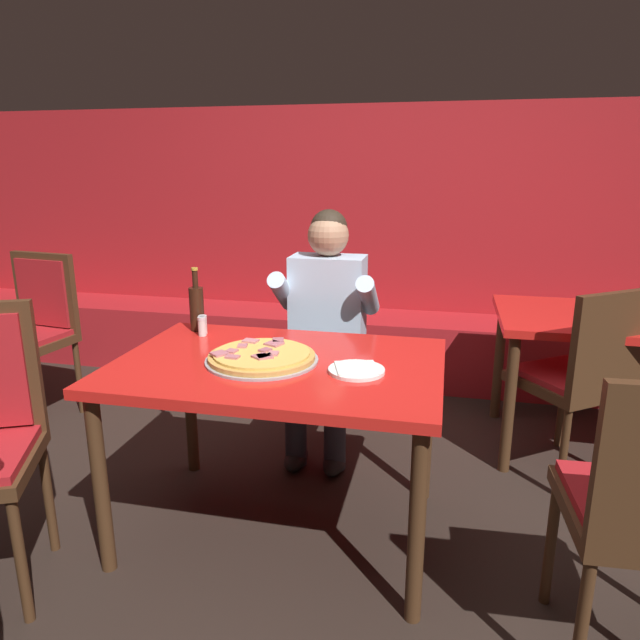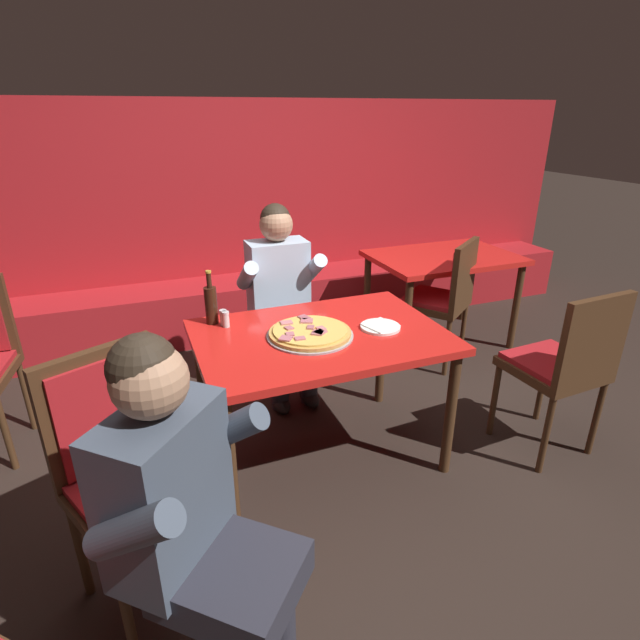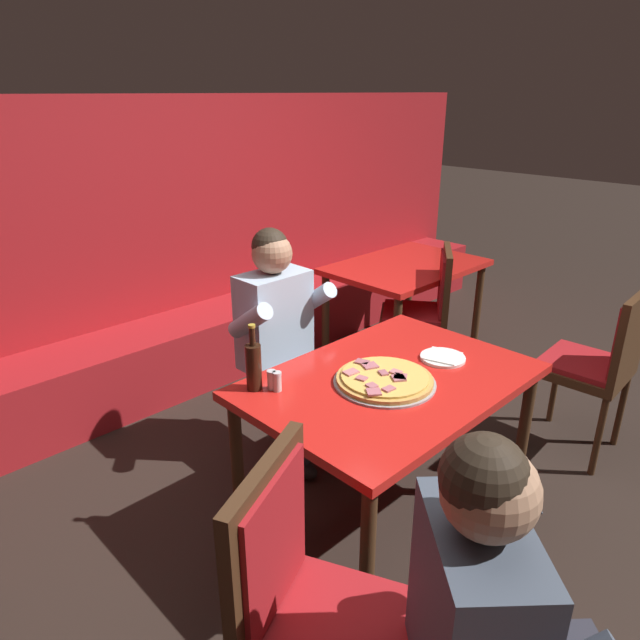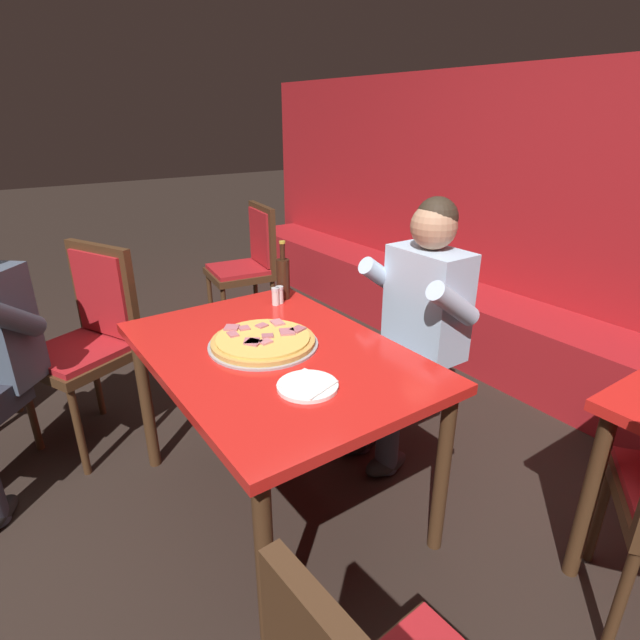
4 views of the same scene
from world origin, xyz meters
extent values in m
plane|color=black|center=(0.00, 0.00, 0.00)|extent=(24.00, 24.00, 0.00)
cube|color=#A3191E|center=(0.00, 2.18, 0.95)|extent=(6.80, 0.16, 1.90)
cube|color=#A3191E|center=(0.00, 1.86, 0.23)|extent=(6.46, 0.48, 0.46)
cylinder|color=#422816|center=(-0.57, -0.38, 0.36)|extent=(0.06, 0.06, 0.71)
cylinder|color=#422816|center=(0.57, -0.38, 0.36)|extent=(0.06, 0.06, 0.71)
cylinder|color=#422816|center=(-0.57, 0.38, 0.36)|extent=(0.06, 0.06, 0.71)
cylinder|color=#422816|center=(0.57, 0.38, 0.36)|extent=(0.06, 0.06, 0.71)
cube|color=red|center=(0.00, 0.00, 0.73)|extent=(1.27, 0.88, 0.04)
cylinder|color=#9E9EA3|center=(-0.06, -0.02, 0.76)|extent=(0.44, 0.44, 0.01)
cylinder|color=#C69347|center=(-0.06, -0.02, 0.77)|extent=(0.42, 0.42, 0.02)
cylinder|color=#E0B251|center=(-0.06, -0.02, 0.78)|extent=(0.37, 0.37, 0.01)
cube|color=#C6757A|center=(-0.01, -0.03, 0.79)|extent=(0.05, 0.05, 0.01)
cube|color=#B76670|center=(-0.16, 0.03, 0.79)|extent=(0.05, 0.05, 0.01)
cube|color=#A85B66|center=(-0.04, 0.13, 0.79)|extent=(0.06, 0.07, 0.01)
cube|color=#B76670|center=(-0.15, -0.11, 0.79)|extent=(0.05, 0.04, 0.01)
cube|color=#B76670|center=(-0.04, -0.08, 0.79)|extent=(0.08, 0.08, 0.01)
cube|color=#B76670|center=(-0.18, -0.04, 0.79)|extent=(0.05, 0.05, 0.01)
cube|color=#B76670|center=(-0.03, -0.07, 0.79)|extent=(0.08, 0.08, 0.01)
cube|color=#A85B66|center=(-0.05, 0.00, 0.79)|extent=(0.05, 0.06, 0.01)
cube|color=#B76670|center=(-0.04, 0.08, 0.79)|extent=(0.08, 0.08, 0.01)
cube|color=#B76670|center=(-0.21, -0.08, 0.79)|extent=(0.08, 0.08, 0.01)
cube|color=#C6757A|center=(-0.15, 0.10, 0.79)|extent=(0.07, 0.05, 0.01)
cylinder|color=white|center=(0.32, -0.05, 0.76)|extent=(0.21, 0.21, 0.01)
cube|color=white|center=(0.32, -0.05, 0.77)|extent=(0.19, 0.19, 0.01)
cylinder|color=black|center=(-0.49, 0.34, 0.85)|extent=(0.07, 0.07, 0.20)
cylinder|color=black|center=(-0.49, 0.34, 0.99)|extent=(0.03, 0.03, 0.08)
cylinder|color=#B29933|center=(-0.49, 0.34, 1.04)|extent=(0.03, 0.03, 0.01)
cylinder|color=silver|center=(-0.44, 0.29, 0.79)|extent=(0.04, 0.04, 0.07)
cylinder|color=silver|center=(-0.44, 0.29, 0.77)|extent=(0.03, 0.03, 0.04)
cylinder|color=silver|center=(-0.44, 0.29, 0.83)|extent=(0.04, 0.04, 0.01)
cylinder|color=silver|center=(-0.43, 0.26, 0.79)|extent=(0.04, 0.04, 0.07)
cylinder|color=#28231E|center=(-0.43, 0.26, 0.77)|extent=(0.03, 0.03, 0.04)
cylinder|color=silver|center=(-0.43, 0.26, 0.83)|extent=(0.04, 0.04, 0.01)
ellipsoid|color=black|center=(-0.07, 0.52, 0.04)|extent=(0.11, 0.24, 0.09)
ellipsoid|color=black|center=(0.13, 0.52, 0.04)|extent=(0.11, 0.24, 0.09)
cylinder|color=#282833|center=(-0.07, 0.52, 0.23)|extent=(0.11, 0.11, 0.43)
cylinder|color=#282833|center=(0.13, 0.52, 0.23)|extent=(0.11, 0.11, 0.43)
cube|color=#282833|center=(0.03, 0.62, 0.51)|extent=(0.34, 0.40, 0.12)
cube|color=silver|center=(0.03, 0.82, 0.78)|extent=(0.38, 0.22, 0.52)
cylinder|color=silver|center=(-0.19, 0.74, 0.86)|extent=(0.09, 0.30, 0.25)
cylinder|color=silver|center=(0.25, 0.74, 0.86)|extent=(0.09, 0.30, 0.25)
sphere|color=tan|center=(0.03, 0.82, 1.15)|extent=(0.21, 0.21, 0.21)
sphere|color=#2D2319|center=(0.03, 0.83, 1.18)|extent=(0.19, 0.19, 0.19)
cylinder|color=#422816|center=(0.96, 0.82, 0.22)|extent=(0.04, 0.04, 0.44)
cylinder|color=#422816|center=(1.19, 0.52, 0.22)|extent=(0.04, 0.04, 0.44)
cylinder|color=#422816|center=(-1.50, -0.88, 0.22)|extent=(0.04, 0.04, 0.44)
cylinder|color=#422816|center=(-1.97, 0.54, 0.23)|extent=(0.04, 0.04, 0.46)
cylinder|color=#422816|center=(-1.60, 0.49, 0.23)|extent=(0.04, 0.04, 0.46)
cylinder|color=#422816|center=(-1.92, 0.92, 0.23)|extent=(0.04, 0.04, 0.46)
cylinder|color=#422816|center=(-1.55, 0.87, 0.23)|extent=(0.04, 0.04, 0.46)
cube|color=#422816|center=(-1.76, 0.70, 0.49)|extent=(0.50, 0.50, 0.05)
cube|color=#A3191E|center=(-1.76, 0.70, 0.53)|extent=(0.46, 0.46, 0.03)
cube|color=#422816|center=(-1.73, 0.90, 0.75)|extent=(0.44, 0.10, 0.48)
cube|color=#A3191E|center=(-1.74, 0.88, 0.75)|extent=(0.36, 0.07, 0.40)
cylinder|color=#422816|center=(-1.04, -0.83, 0.23)|extent=(0.04, 0.04, 0.47)
cylinder|color=#422816|center=(-0.69, -0.67, 0.23)|extent=(0.04, 0.04, 0.47)
cylinder|color=#422816|center=(-1.19, -0.48, 0.23)|extent=(0.04, 0.04, 0.47)
cylinder|color=#422816|center=(-0.85, -0.33, 0.23)|extent=(0.04, 0.04, 0.47)
cube|color=#422816|center=(-0.94, -0.58, 0.49)|extent=(0.58, 0.58, 0.05)
cube|color=#A3191E|center=(-0.94, -0.58, 0.53)|extent=(0.54, 0.54, 0.03)
cube|color=#422816|center=(-1.03, -0.40, 0.77)|extent=(0.42, 0.22, 0.51)
cube|color=#A3191E|center=(-1.02, -0.42, 0.77)|extent=(0.34, 0.17, 0.42)
cylinder|color=#424C5B|center=(-0.64, -0.82, 0.86)|extent=(0.28, 0.27, 0.25)
cylinder|color=#422816|center=(0.96, 0.71, 0.36)|extent=(0.06, 0.06, 0.71)
camera|label=1|loc=(0.62, -2.01, 1.49)|focal=32.00mm
camera|label=2|loc=(-0.85, -2.16, 1.80)|focal=28.00mm
camera|label=3|loc=(-1.78, -1.37, 1.92)|focal=32.00mm
camera|label=4|loc=(1.55, -0.86, 1.61)|focal=28.00mm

